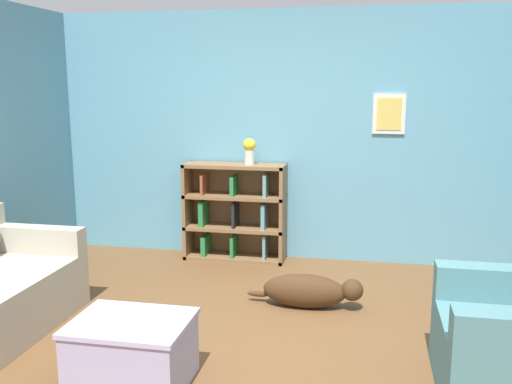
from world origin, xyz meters
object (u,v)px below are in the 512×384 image
Objects in this scene: bookshelf at (235,212)px; vase at (249,150)px; dog at (309,291)px; coffee_table at (132,350)px.

bookshelf is 0.69m from vase.
bookshelf reaches higher than dog.
coffee_table is 1.74m from dog.
vase is (0.18, 2.66, 0.95)m from coffee_table.
dog is at bearing 57.25° from coffee_table.
coffee_table reaches higher than dog.
bookshelf is 3.94× the size of vase.
coffee_table is 0.73× the size of dog.
coffee_table is at bearing -90.38° from bookshelf.
coffee_table is 2.83m from vase.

